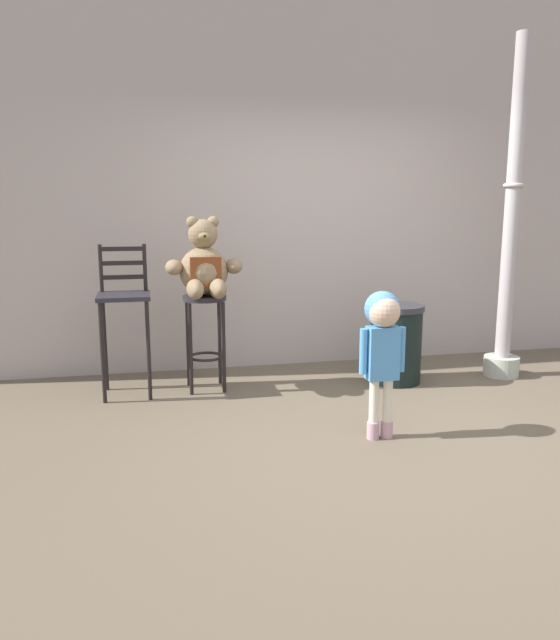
# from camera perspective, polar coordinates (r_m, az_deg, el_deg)

# --- Properties ---
(ground_plane) EXTENTS (24.00, 24.00, 0.00)m
(ground_plane) POSITION_cam_1_polar(r_m,az_deg,el_deg) (4.28, 9.58, -10.57)
(ground_plane) COLOR brown
(building_wall) EXTENTS (7.84, 0.30, 3.83)m
(building_wall) POSITION_cam_1_polar(r_m,az_deg,el_deg) (6.02, 2.24, 14.28)
(building_wall) COLOR #B1A39B
(building_wall) RESTS_ON ground_plane
(bar_stool_with_teddy) EXTENTS (0.36, 0.36, 0.80)m
(bar_stool_with_teddy) POSITION_cam_1_polar(r_m,az_deg,el_deg) (5.13, -7.02, -0.36)
(bar_stool_with_teddy) COLOR #27242C
(bar_stool_with_teddy) RESTS_ON ground_plane
(teddy_bear) EXTENTS (0.63, 0.56, 0.65)m
(teddy_bear) POSITION_cam_1_polar(r_m,az_deg,el_deg) (5.02, -7.11, 4.90)
(teddy_bear) COLOR #846D4F
(teddy_bear) RESTS_ON bar_stool_with_teddy
(child_walking) EXTENTS (0.32, 0.25, 0.99)m
(child_walking) POSITION_cam_1_polar(r_m,az_deg,el_deg) (4.03, 9.55, -1.18)
(child_walking) COLOR #C696A7
(child_walking) RESTS_ON ground_plane
(trash_bin) EXTENTS (0.48, 0.48, 0.69)m
(trash_bin) POSITION_cam_1_polar(r_m,az_deg,el_deg) (5.44, 10.75, -2.14)
(trash_bin) COLOR black
(trash_bin) RESTS_ON ground_plane
(lamppost) EXTENTS (0.31, 0.31, 2.95)m
(lamppost) POSITION_cam_1_polar(r_m,az_deg,el_deg) (5.78, 20.66, 6.45)
(lamppost) COLOR #ADB2A2
(lamppost) RESTS_ON ground_plane
(bar_chair_empty) EXTENTS (0.41, 0.41, 1.23)m
(bar_chair_empty) POSITION_cam_1_polar(r_m,az_deg,el_deg) (5.08, -14.35, 1.22)
(bar_chair_empty) COLOR #27242C
(bar_chair_empty) RESTS_ON ground_plane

